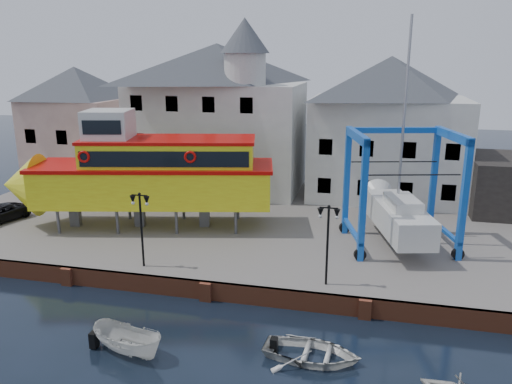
# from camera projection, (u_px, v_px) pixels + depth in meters

# --- Properties ---
(ground) EXTENTS (140.00, 140.00, 0.00)m
(ground) POSITION_uv_depth(u_px,v_px,m) (206.00, 300.00, 25.75)
(ground) COLOR black
(ground) RESTS_ON ground
(hardstanding) EXTENTS (44.00, 22.00, 1.00)m
(hardstanding) POSITION_uv_depth(u_px,v_px,m) (255.00, 224.00, 35.95)
(hardstanding) COLOR slate
(hardstanding) RESTS_ON ground
(quay_wall) EXTENTS (44.00, 0.47, 1.00)m
(quay_wall) POSITION_uv_depth(u_px,v_px,m) (207.00, 290.00, 25.72)
(quay_wall) COLOR brown
(quay_wall) RESTS_ON ground
(building_pink) EXTENTS (8.00, 7.00, 10.30)m
(building_pink) POSITION_uv_depth(u_px,v_px,m) (79.00, 125.00, 44.99)
(building_pink) COLOR tan
(building_pink) RESTS_ON hardstanding
(building_white_main) EXTENTS (14.00, 8.30, 14.00)m
(building_white_main) POSITION_uv_depth(u_px,v_px,m) (219.00, 115.00, 42.16)
(building_white_main) COLOR beige
(building_white_main) RESTS_ON hardstanding
(building_white_right) EXTENTS (12.00, 8.00, 11.20)m
(building_white_right) POSITION_uv_depth(u_px,v_px,m) (387.00, 128.00, 39.88)
(building_white_right) COLOR beige
(building_white_right) RESTS_ON hardstanding
(lamp_post_left) EXTENTS (1.12, 0.32, 4.20)m
(lamp_post_left) POSITION_uv_depth(u_px,v_px,m) (140.00, 211.00, 26.66)
(lamp_post_left) COLOR black
(lamp_post_left) RESTS_ON hardstanding
(lamp_post_right) EXTENTS (1.12, 0.32, 4.20)m
(lamp_post_right) POSITION_uv_depth(u_px,v_px,m) (328.00, 225.00, 24.46)
(lamp_post_right) COLOR black
(lamp_post_right) RESTS_ON hardstanding
(tour_boat) EXTENTS (18.48, 8.06, 7.83)m
(tour_boat) POSITION_uv_depth(u_px,v_px,m) (138.00, 173.00, 33.05)
(tour_boat) COLOR #59595E
(tour_boat) RESTS_ON hardstanding
(travel_lift) EXTENTS (7.27, 9.17, 13.43)m
(travel_lift) POSITION_uv_depth(u_px,v_px,m) (395.00, 206.00, 30.69)
(travel_lift) COLOR #1041C1
(travel_lift) RESTS_ON hardstanding
(motorboat_a) EXTENTS (3.81, 2.28, 1.38)m
(motorboat_a) POSITION_uv_depth(u_px,v_px,m) (129.00, 353.00, 21.17)
(motorboat_a) COLOR silver
(motorboat_a) RESTS_ON ground
(motorboat_b) EXTENTS (4.23, 3.15, 0.84)m
(motorboat_b) POSITION_uv_depth(u_px,v_px,m) (312.00, 359.00, 20.74)
(motorboat_b) COLOR silver
(motorboat_b) RESTS_ON ground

